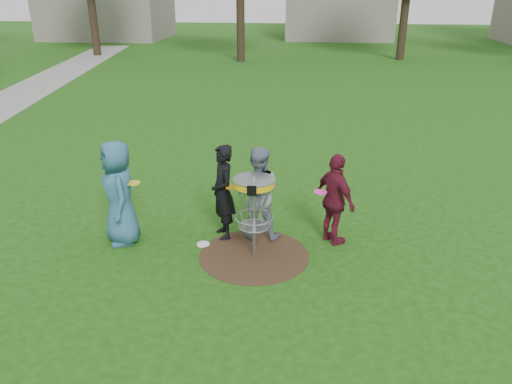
# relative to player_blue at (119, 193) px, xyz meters

# --- Properties ---
(ground) EXTENTS (100.00, 100.00, 0.00)m
(ground) POSITION_rel_player_blue_xyz_m (2.28, -0.28, -0.90)
(ground) COLOR #19470F
(ground) RESTS_ON ground
(dirt_patch) EXTENTS (1.80, 1.80, 0.01)m
(dirt_patch) POSITION_rel_player_blue_xyz_m (2.28, -0.28, -0.89)
(dirt_patch) COLOR #47331E
(dirt_patch) RESTS_ON ground
(player_blue) EXTENTS (0.91, 1.04, 1.79)m
(player_blue) POSITION_rel_player_blue_xyz_m (0.00, 0.00, 0.00)
(player_blue) COLOR #2E6080
(player_blue) RESTS_ON ground
(player_black) EXTENTS (0.62, 0.72, 1.66)m
(player_black) POSITION_rel_player_blue_xyz_m (1.68, 0.36, -0.07)
(player_black) COLOR black
(player_black) RESTS_ON ground
(player_grey) EXTENTS (0.81, 0.64, 1.64)m
(player_grey) POSITION_rel_player_blue_xyz_m (2.27, 0.40, -0.07)
(player_grey) COLOR slate
(player_grey) RESTS_ON ground
(player_maroon) EXTENTS (0.85, 0.98, 1.58)m
(player_maroon) POSITION_rel_player_blue_xyz_m (3.57, 0.32, -0.11)
(player_maroon) COLOR maroon
(player_maroon) RESTS_ON ground
(disc_on_grass) EXTENTS (0.22, 0.22, 0.02)m
(disc_on_grass) POSITION_rel_player_blue_xyz_m (1.38, -0.00, -0.89)
(disc_on_grass) COLOR white
(disc_on_grass) RESTS_ON ground
(disc_golf_basket) EXTENTS (0.66, 0.67, 1.38)m
(disc_golf_basket) POSITION_rel_player_blue_xyz_m (2.28, -0.28, 0.12)
(disc_golf_basket) COLOR #9EA0A5
(disc_golf_basket) RESTS_ON ground
(held_discs) EXTENTS (3.26, 0.46, 0.15)m
(held_discs) POSITION_rel_player_blue_xyz_m (1.94, 0.11, 0.13)
(held_discs) COLOR yellow
(held_discs) RESTS_ON ground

